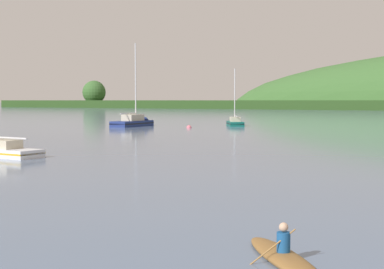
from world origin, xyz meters
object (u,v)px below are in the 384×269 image
sailboat_outer_reach (235,124)px  mooring_buoy_midchannel (189,128)px  sailboat_near_mooring (136,124)px  canoe_with_paddler (283,257)px

sailboat_outer_reach → mooring_buoy_midchannel: bearing=131.0°
sailboat_near_mooring → canoe_with_paddler: sailboat_near_mooring is taller
sailboat_near_mooring → mooring_buoy_midchannel: bearing=-93.5°
sailboat_near_mooring → mooring_buoy_midchannel: sailboat_near_mooring is taller
canoe_with_paddler → mooring_buoy_midchannel: 65.95m
sailboat_outer_reach → canoe_with_paddler: bearing=173.9°
sailboat_near_mooring → mooring_buoy_midchannel: size_ratio=16.86×
sailboat_near_mooring → mooring_buoy_midchannel: (9.04, -0.12, -0.34)m
sailboat_near_mooring → sailboat_outer_reach: (11.61, 8.82, -0.09)m
sailboat_near_mooring → mooring_buoy_midchannel: 9.05m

